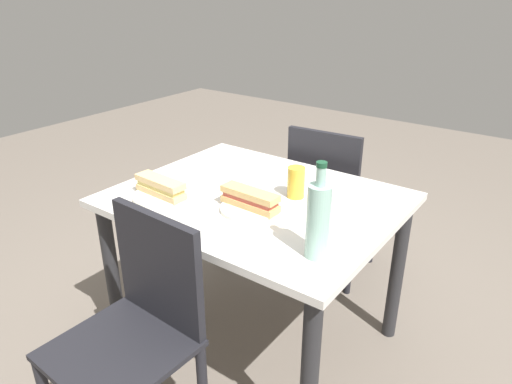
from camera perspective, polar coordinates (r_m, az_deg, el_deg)
ground_plane at (r=2.30m, az=0.00°, el=-17.11°), size 8.00×8.00×0.00m
dining_table at (r=1.95m, az=0.00°, el=-3.38°), size 1.11×0.89×0.72m
chair_far at (r=2.49m, az=8.85°, el=-0.29°), size 0.43×0.43×0.87m
chair_near at (r=1.63m, az=-14.07°, el=-15.52°), size 0.42×0.42×0.87m
plate_near at (r=1.79m, az=-0.72°, el=-2.00°), size 0.23×0.23×0.01m
baguette_sandwich_near at (r=1.77m, az=-0.73°, el=-0.79°), size 0.24×0.08×0.07m
knife_near at (r=1.83m, az=0.03°, el=-1.02°), size 0.18×0.04×0.01m
plate_far at (r=1.93m, az=-11.46°, el=-0.46°), size 0.23×0.23×0.01m
baguette_sandwich_far at (r=1.91m, az=-11.56°, el=0.67°), size 0.24×0.08×0.07m
knife_far at (r=1.96m, az=-10.54°, el=0.41°), size 0.18×0.03×0.01m
water_bottle at (r=1.45m, az=7.60°, el=-3.36°), size 0.08×0.08×0.32m
beer_glass at (r=1.88m, az=4.90°, el=1.18°), size 0.07×0.07×0.13m
paper_napkin at (r=1.76m, az=9.31°, el=-3.00°), size 0.16×0.16×0.00m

